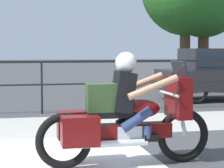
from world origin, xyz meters
The scene contains 4 objects.
sidewalk_band centered at (0.00, 3.40, 0.01)m, with size 44.00×2.40×0.01m, color #B7B2A8.
fence_railing centered at (0.00, 5.18, 1.03)m, with size 36.00×0.05×1.31m.
motorcycle centered at (0.78, 0.12, 0.69)m, with size 2.43×0.76×1.55m.
parked_car centered at (5.67, 6.87, 0.91)m, with size 4.13×1.63×1.61m.
Camera 1 is at (-0.67, -5.56, 1.59)m, focal length 70.00 mm.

